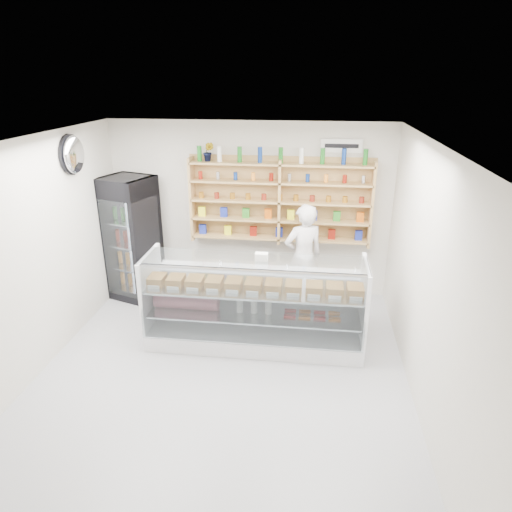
# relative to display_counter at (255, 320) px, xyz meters

# --- Properties ---
(room) EXTENTS (5.00, 5.00, 5.00)m
(room) POSITION_rel_display_counter_xyz_m (-0.30, -0.80, 1.05)
(room) COLOR #9B9B9F
(room) RESTS_ON ground
(display_counter) EXTENTS (2.88, 0.86, 1.26)m
(display_counter) POSITION_rel_display_counter_xyz_m (0.00, 0.00, 0.00)
(display_counter) COLOR white
(display_counter) RESTS_ON floor
(shop_worker) EXTENTS (0.72, 0.61, 1.68)m
(shop_worker) POSITION_rel_display_counter_xyz_m (0.60, 1.14, 0.49)
(shop_worker) COLOR silver
(shop_worker) RESTS_ON floor
(drinks_cooler) EXTENTS (0.90, 0.89, 1.99)m
(drinks_cooler) POSITION_rel_display_counter_xyz_m (-2.15, 1.23, 0.65)
(drinks_cooler) COLOR black
(drinks_cooler) RESTS_ON floor
(wall_shelving) EXTENTS (2.84, 0.28, 1.33)m
(wall_shelving) POSITION_rel_display_counter_xyz_m (0.20, 1.54, 1.25)
(wall_shelving) COLOR tan
(wall_shelving) RESTS_ON back_wall
(potted_plant) EXTENTS (0.17, 0.14, 0.29)m
(potted_plant) POSITION_rel_display_counter_xyz_m (-0.91, 1.54, 1.99)
(potted_plant) COLOR #1E6626
(potted_plant) RESTS_ON wall_shelving
(security_mirror) EXTENTS (0.15, 0.50, 0.50)m
(security_mirror) POSITION_rel_display_counter_xyz_m (-2.47, 0.40, 2.10)
(security_mirror) COLOR silver
(security_mirror) RESTS_ON left_wall
(wall_sign) EXTENTS (0.62, 0.03, 0.20)m
(wall_sign) POSITION_rel_display_counter_xyz_m (1.10, 1.67, 2.10)
(wall_sign) COLOR white
(wall_sign) RESTS_ON back_wall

